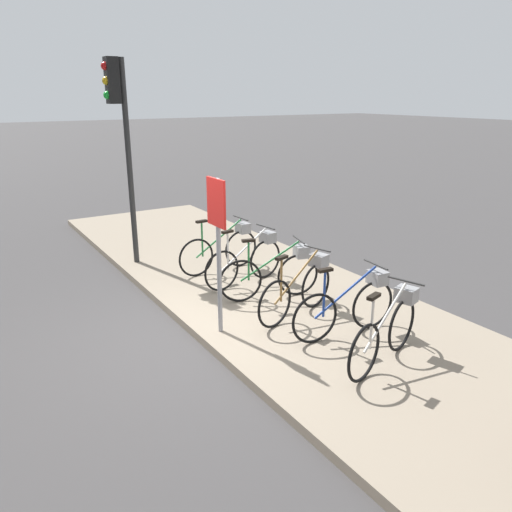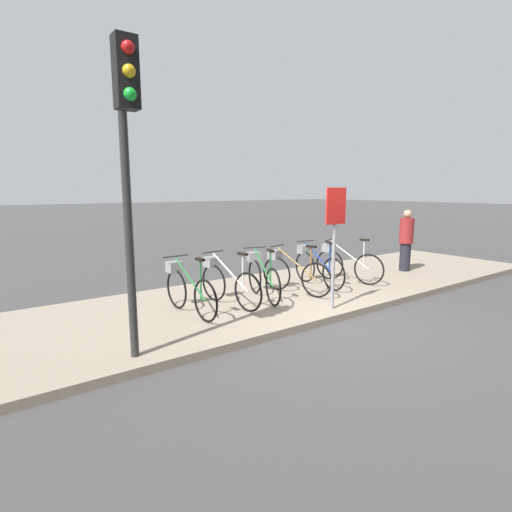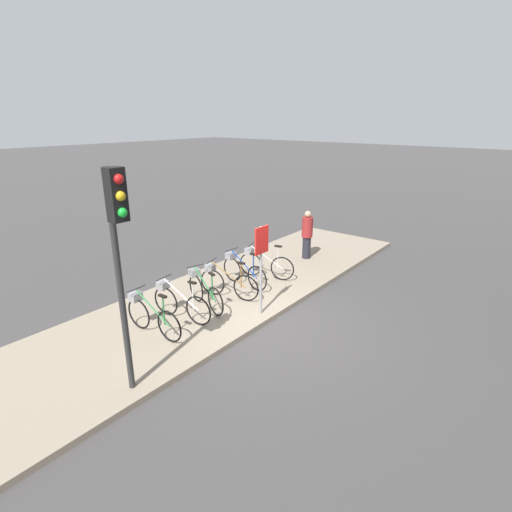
{
  "view_description": "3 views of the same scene",
  "coord_description": "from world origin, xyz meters",
  "px_view_note": "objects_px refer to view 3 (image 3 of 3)",
  "views": [
    {
      "loc": [
        5.55,
        -2.55,
        3.15
      ],
      "look_at": [
        -0.16,
        1.08,
        0.95
      ],
      "focal_mm": 35.0,
      "sensor_mm": 36.0,
      "label": 1
    },
    {
      "loc": [
        -4.75,
        -4.27,
        2.14
      ],
      "look_at": [
        -0.73,
        1.26,
        1.0
      ],
      "focal_mm": 28.0,
      "sensor_mm": 36.0,
      "label": 2
    },
    {
      "loc": [
        -6.28,
        -4.73,
        4.38
      ],
      "look_at": [
        0.93,
        1.03,
        1.14
      ],
      "focal_mm": 28.0,
      "sensor_mm": 36.0,
      "label": 3
    }
  ],
  "objects_px": {
    "parked_bicycle_5": "(263,263)",
    "parked_bicycle_0": "(150,314)",
    "parked_bicycle_1": "(178,301)",
    "parked_bicycle_3": "(225,281)",
    "sign_post": "(261,255)",
    "parked_bicycle_2": "(203,289)",
    "parked_bicycle_4": "(242,269)",
    "traffic_light": "(118,239)",
    "pedestrian": "(307,234)"
  },
  "relations": [
    {
      "from": "parked_bicycle_0",
      "to": "parked_bicycle_3",
      "type": "relative_size",
      "value": 1.03
    },
    {
      "from": "parked_bicycle_0",
      "to": "parked_bicycle_3",
      "type": "distance_m",
      "value": 2.26
    },
    {
      "from": "parked_bicycle_5",
      "to": "parked_bicycle_0",
      "type": "bearing_deg",
      "value": -179.13
    },
    {
      "from": "parked_bicycle_3",
      "to": "pedestrian",
      "type": "relative_size",
      "value": 1.02
    },
    {
      "from": "parked_bicycle_0",
      "to": "parked_bicycle_4",
      "type": "relative_size",
      "value": 1.0
    },
    {
      "from": "parked_bicycle_1",
      "to": "parked_bicycle_3",
      "type": "xyz_separation_m",
      "value": [
        1.48,
        -0.05,
        0.0
      ]
    },
    {
      "from": "parked_bicycle_4",
      "to": "traffic_light",
      "type": "xyz_separation_m",
      "value": [
        -4.39,
        -1.46,
        2.16
      ]
    },
    {
      "from": "parked_bicycle_4",
      "to": "parked_bicycle_0",
      "type": "bearing_deg",
      "value": -176.65
    },
    {
      "from": "traffic_light",
      "to": "parked_bicycle_1",
      "type": "bearing_deg",
      "value": 32.46
    },
    {
      "from": "pedestrian",
      "to": "sign_post",
      "type": "relative_size",
      "value": 0.74
    },
    {
      "from": "parked_bicycle_1",
      "to": "parked_bicycle_2",
      "type": "bearing_deg",
      "value": 0.56
    },
    {
      "from": "pedestrian",
      "to": "sign_post",
      "type": "bearing_deg",
      "value": -162.7
    },
    {
      "from": "traffic_light",
      "to": "sign_post",
      "type": "bearing_deg",
      "value": 0.82
    },
    {
      "from": "parked_bicycle_3",
      "to": "parked_bicycle_4",
      "type": "height_order",
      "value": "same"
    },
    {
      "from": "parked_bicycle_0",
      "to": "pedestrian",
      "type": "height_order",
      "value": "pedestrian"
    },
    {
      "from": "parked_bicycle_1",
      "to": "parked_bicycle_4",
      "type": "relative_size",
      "value": 1.0
    },
    {
      "from": "parked_bicycle_1",
      "to": "sign_post",
      "type": "xyz_separation_m",
      "value": [
        1.33,
        -1.28,
        0.97
      ]
    },
    {
      "from": "parked_bicycle_0",
      "to": "sign_post",
      "type": "distance_m",
      "value": 2.63
    },
    {
      "from": "parked_bicycle_2",
      "to": "parked_bicycle_3",
      "type": "relative_size",
      "value": 1.0
    },
    {
      "from": "parked_bicycle_3",
      "to": "pedestrian",
      "type": "height_order",
      "value": "pedestrian"
    },
    {
      "from": "parked_bicycle_1",
      "to": "parked_bicycle_2",
      "type": "relative_size",
      "value": 1.03
    },
    {
      "from": "parked_bicycle_0",
      "to": "traffic_light",
      "type": "xyz_separation_m",
      "value": [
        -1.3,
        -1.28,
        2.16
      ]
    },
    {
      "from": "parked_bicycle_3",
      "to": "traffic_light",
      "type": "bearing_deg",
      "value": -160.25
    },
    {
      "from": "parked_bicycle_0",
      "to": "parked_bicycle_4",
      "type": "height_order",
      "value": "same"
    },
    {
      "from": "parked_bicycle_2",
      "to": "pedestrian",
      "type": "bearing_deg",
      "value": -0.93
    },
    {
      "from": "parked_bicycle_4",
      "to": "parked_bicycle_3",
      "type": "bearing_deg",
      "value": -167.5
    },
    {
      "from": "traffic_light",
      "to": "parked_bicycle_3",
      "type": "bearing_deg",
      "value": 19.75
    },
    {
      "from": "parked_bicycle_1",
      "to": "traffic_light",
      "type": "bearing_deg",
      "value": -147.54
    },
    {
      "from": "traffic_light",
      "to": "parked_bicycle_0",
      "type": "bearing_deg",
      "value": 44.64
    },
    {
      "from": "parked_bicycle_1",
      "to": "parked_bicycle_3",
      "type": "height_order",
      "value": "same"
    },
    {
      "from": "parked_bicycle_2",
      "to": "parked_bicycle_3",
      "type": "bearing_deg",
      "value": -4.4
    },
    {
      "from": "parked_bicycle_1",
      "to": "parked_bicycle_5",
      "type": "distance_m",
      "value": 3.08
    },
    {
      "from": "parked_bicycle_5",
      "to": "sign_post",
      "type": "height_order",
      "value": "sign_post"
    },
    {
      "from": "parked_bicycle_5",
      "to": "traffic_light",
      "type": "height_order",
      "value": "traffic_light"
    },
    {
      "from": "parked_bicycle_3",
      "to": "parked_bicycle_0",
      "type": "bearing_deg",
      "value": 179.9
    },
    {
      "from": "parked_bicycle_2",
      "to": "pedestrian",
      "type": "distance_m",
      "value": 4.46
    },
    {
      "from": "parked_bicycle_0",
      "to": "parked_bicycle_5",
      "type": "distance_m",
      "value": 3.87
    },
    {
      "from": "sign_post",
      "to": "parked_bicycle_2",
      "type": "bearing_deg",
      "value": 113.45
    },
    {
      "from": "traffic_light",
      "to": "parked_bicycle_5",
      "type": "bearing_deg",
      "value": 14.55
    },
    {
      "from": "parked_bicycle_0",
      "to": "parked_bicycle_3",
      "type": "height_order",
      "value": "same"
    },
    {
      "from": "parked_bicycle_1",
      "to": "parked_bicycle_4",
      "type": "bearing_deg",
      "value": 3.43
    },
    {
      "from": "parked_bicycle_4",
      "to": "traffic_light",
      "type": "relative_size",
      "value": 0.44
    },
    {
      "from": "pedestrian",
      "to": "parked_bicycle_1",
      "type": "bearing_deg",
      "value": 179.29
    },
    {
      "from": "parked_bicycle_2",
      "to": "parked_bicycle_4",
      "type": "xyz_separation_m",
      "value": [
        1.54,
        0.13,
        0.0
      ]
    },
    {
      "from": "traffic_light",
      "to": "pedestrian",
      "type": "bearing_deg",
      "value": 9.79
    },
    {
      "from": "parked_bicycle_3",
      "to": "traffic_light",
      "type": "distance_m",
      "value": 4.36
    },
    {
      "from": "parked_bicycle_5",
      "to": "sign_post",
      "type": "distance_m",
      "value": 2.38
    },
    {
      "from": "parked_bicycle_1",
      "to": "parked_bicycle_5",
      "type": "relative_size",
      "value": 1.03
    },
    {
      "from": "parked_bicycle_2",
      "to": "sign_post",
      "type": "bearing_deg",
      "value": -66.55
    },
    {
      "from": "parked_bicycle_5",
      "to": "pedestrian",
      "type": "xyz_separation_m",
      "value": [
        2.14,
        -0.08,
        0.36
      ]
    }
  ]
}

